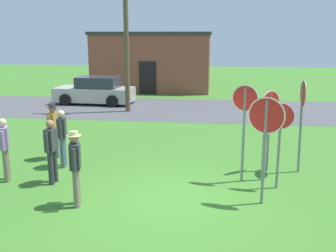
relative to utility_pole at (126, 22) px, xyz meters
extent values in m
plane|color=#3D7528|center=(3.48, -10.66, -4.36)|extent=(80.00, 80.00, 0.00)
cube|color=#4C4C51|center=(3.48, 0.94, -4.36)|extent=(60.00, 6.40, 0.01)
cube|color=brown|center=(-0.02, 7.80, -2.48)|extent=(7.83, 3.69, 3.76)
cube|color=#383333|center=(-0.02, 7.80, -0.50)|extent=(8.03, 3.89, 0.20)
cube|color=black|center=(-0.02, 5.94, -3.31)|extent=(1.10, 0.08, 2.10)
cylinder|color=brown|center=(0.00, 0.00, -0.18)|extent=(0.24, 0.24, 8.36)
cube|color=#B7B2A3|center=(-2.36, 2.03, -3.83)|extent=(4.40, 2.05, 0.76)
cube|color=#2D333D|center=(-2.11, 2.02, -3.15)|extent=(2.32, 1.66, 0.60)
cylinder|color=black|center=(-3.75, 1.21, -4.04)|extent=(0.65, 0.26, 0.64)
cylinder|color=black|center=(-3.64, 3.01, -4.04)|extent=(0.65, 0.26, 0.64)
cylinder|color=black|center=(-1.09, 1.06, -4.04)|extent=(0.65, 0.26, 0.64)
cylinder|color=black|center=(-0.98, 2.85, -4.04)|extent=(0.65, 0.26, 0.64)
cylinder|color=slate|center=(6.76, -8.23, -3.09)|extent=(0.12, 0.07, 2.54)
cylinder|color=white|center=(6.76, -8.23, -2.13)|extent=(0.04, 0.73, 0.73)
cylinder|color=red|center=(6.75, -8.23, -2.13)|extent=(0.04, 0.68, 0.68)
cylinder|color=slate|center=(5.90, -8.24, -3.24)|extent=(0.10, 0.10, 2.24)
cylinder|color=white|center=(5.90, -8.24, -2.44)|extent=(0.57, 0.52, 0.76)
cylinder|color=red|center=(5.91, -8.24, -2.44)|extent=(0.53, 0.48, 0.70)
cylinder|color=slate|center=(5.69, -9.01, -3.31)|extent=(0.09, 0.09, 2.11)
cylinder|color=white|center=(5.69, -9.01, -2.58)|extent=(0.71, 0.36, 0.79)
cylinder|color=red|center=(5.69, -9.02, -2.58)|extent=(0.66, 0.34, 0.73)
cylinder|color=slate|center=(5.52, -10.54, -3.16)|extent=(0.09, 0.09, 2.41)
cylinder|color=white|center=(5.52, -10.54, -2.30)|extent=(0.78, 0.30, 0.82)
cylinder|color=red|center=(5.52, -10.55, -2.30)|extent=(0.72, 0.28, 0.76)
cylinder|color=slate|center=(5.14, -9.19, -3.11)|extent=(0.09, 0.09, 2.51)
cylinder|color=white|center=(5.14, -9.19, -2.14)|extent=(0.65, 0.23, 0.68)
cylinder|color=red|center=(5.14, -9.19, -2.14)|extent=(0.60, 0.21, 0.63)
cylinder|color=slate|center=(6.00, -9.52, -3.29)|extent=(0.09, 0.12, 2.14)
cylinder|color=white|center=(6.00, -9.52, -2.50)|extent=(0.65, 0.19, 0.66)
cylinder|color=red|center=(5.99, -9.53, -2.50)|extent=(0.60, 0.18, 0.61)
cylinder|color=#4C5670|center=(-0.01, -8.49, -3.92)|extent=(0.14, 0.14, 0.88)
cylinder|color=#4C5670|center=(0.04, -8.71, -3.92)|extent=(0.14, 0.14, 0.88)
cube|color=#333338|center=(0.01, -8.60, -3.19)|extent=(0.29, 0.40, 0.58)
cylinder|color=#333338|center=(-0.04, -8.36, -3.21)|extent=(0.09, 0.09, 0.52)
cylinder|color=#333338|center=(0.06, -8.83, -3.21)|extent=(0.09, 0.09, 0.52)
sphere|color=beige|center=(0.01, -8.60, -2.78)|extent=(0.21, 0.21, 0.21)
cylinder|color=#7A6B56|center=(-1.09, -9.78, -3.92)|extent=(0.14, 0.14, 0.88)
cylinder|color=#7A6B56|center=(-1.00, -9.98, -3.92)|extent=(0.14, 0.14, 0.88)
cube|color=#9E7AB2|center=(-1.04, -9.88, -3.19)|extent=(0.34, 0.42, 0.58)
cylinder|color=#9E7AB2|center=(-1.14, -9.66, -3.21)|extent=(0.09, 0.09, 0.52)
cylinder|color=#9E7AB2|center=(-0.95, -10.10, -3.21)|extent=(0.09, 0.09, 0.52)
sphere|color=beige|center=(-1.04, -9.88, -2.78)|extent=(0.21, 0.21, 0.21)
cylinder|color=#2D2D33|center=(0.25, -9.79, -3.92)|extent=(0.14, 0.14, 0.88)
cylinder|color=#2D2D33|center=(0.24, -10.01, -3.92)|extent=(0.14, 0.14, 0.88)
cube|color=#333338|center=(0.25, -9.90, -3.19)|extent=(0.24, 0.37, 0.58)
cylinder|color=#333338|center=(0.26, -9.66, -3.21)|extent=(0.09, 0.09, 0.52)
cylinder|color=#333338|center=(0.23, -10.14, -3.21)|extent=(0.09, 0.09, 0.52)
sphere|color=#9E7051|center=(0.25, -9.90, -2.78)|extent=(0.21, 0.21, 0.21)
cylinder|color=#4C5670|center=(-0.52, -7.80, -3.92)|extent=(0.14, 0.14, 0.88)
cylinder|color=#4C5670|center=(-0.55, -8.02, -3.92)|extent=(0.14, 0.14, 0.88)
cube|color=#B27533|center=(-0.54, -7.91, -3.19)|extent=(0.26, 0.38, 0.58)
cylinder|color=#B27533|center=(-0.51, -7.67, -3.21)|extent=(0.09, 0.09, 0.52)
cylinder|color=#B27533|center=(-0.56, -8.14, -3.21)|extent=(0.09, 0.09, 0.52)
sphere|color=#9E7051|center=(-0.54, -7.91, -2.78)|extent=(0.21, 0.21, 0.21)
cylinder|color=#333338|center=(-0.54, -7.91, -2.72)|extent=(0.31, 0.32, 0.02)
cylinder|color=#333338|center=(-0.54, -7.91, -2.67)|extent=(0.19, 0.19, 0.09)
cylinder|color=#7A6B56|center=(1.32, -11.06, -3.92)|extent=(0.14, 0.14, 0.88)
cylinder|color=#7A6B56|center=(1.37, -11.28, -3.92)|extent=(0.14, 0.14, 0.88)
cube|color=#333338|center=(1.35, -11.17, -3.19)|extent=(0.30, 0.40, 0.58)
cylinder|color=#333338|center=(1.29, -10.94, -3.21)|extent=(0.09, 0.09, 0.52)
cylinder|color=#333338|center=(1.41, -11.40, -3.21)|extent=(0.09, 0.09, 0.52)
sphere|color=#9E7051|center=(1.35, -11.17, -2.78)|extent=(0.21, 0.21, 0.21)
cylinder|color=beige|center=(1.35, -11.17, -2.72)|extent=(0.32, 0.31, 0.02)
cylinder|color=beige|center=(1.35, -11.17, -2.67)|extent=(0.19, 0.19, 0.09)
camera|label=1|loc=(4.42, -19.20, -0.56)|focal=42.19mm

